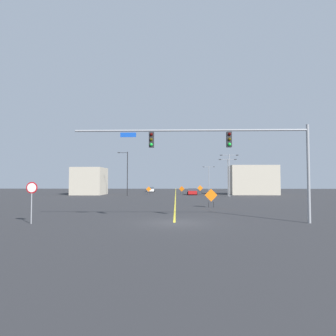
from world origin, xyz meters
TOP-DOWN VIEW (x-y plane):
  - ground at (0.00, 0.00)m, footprint 185.56×185.56m
  - road_centre_stripe at (0.00, 51.54)m, footprint 0.16×103.09m
  - traffic_signal_assembly at (3.46, -0.01)m, footprint 16.09×0.44m
  - stop_sign at (-9.47, -0.83)m, footprint 0.76×0.07m
  - street_lamp_far_right at (9.95, 36.01)m, footprint 3.37×0.24m
  - street_lamp_near_right at (10.03, 34.86)m, footprint 3.41×0.24m
  - street_lamp_near_left at (9.37, 63.47)m, footprint 3.42×0.24m
  - street_lamp_far_left at (-9.52, 36.98)m, footprint 2.02×0.24m
  - construction_sign_median_far at (-5.71, 42.49)m, footprint 1.10×0.21m
  - construction_sign_left_shoulder at (1.34, 44.19)m, footprint 1.21×0.22m
  - construction_sign_left_lane at (5.48, 45.86)m, footprint 1.26×0.34m
  - construction_sign_right_lane at (3.89, 11.77)m, footprint 1.38×0.12m
  - car_white_near at (-6.65, 59.24)m, footprint 2.17×4.63m
  - car_red_far at (3.47, 41.68)m, footprint 2.04×3.82m
  - roadside_building_west at (-18.28, 41.93)m, footprint 6.26×7.10m
  - roadside_building_east at (16.42, 42.91)m, footprint 9.72×5.62m

SIDE VIEW (x-z plane):
  - ground at x=0.00m, z-range 0.00..0.00m
  - road_centre_stripe at x=0.00m, z-range 0.00..0.01m
  - car_white_near at x=-6.65m, z-range -0.04..1.23m
  - car_red_far at x=3.47m, z-range -0.03..1.32m
  - construction_sign_median_far at x=-5.71m, z-range 0.21..1.92m
  - construction_sign_left_shoulder at x=1.34m, z-range 0.21..2.00m
  - construction_sign_left_lane at x=5.48m, z-range 0.25..2.21m
  - construction_sign_right_lane at x=3.89m, z-range 0.24..2.25m
  - stop_sign at x=-9.47m, z-range 0.56..3.33m
  - roadside_building_west at x=-18.28m, z-range 0.00..5.72m
  - roadside_building_east at x=16.42m, z-range 0.00..6.17m
  - street_lamp_near_left at x=9.37m, z-range 0.72..7.78m
  - street_lamp_far_right at x=9.95m, z-range 0.71..7.83m
  - street_lamp_near_right at x=10.03m, z-range 0.73..8.58m
  - street_lamp_far_left at x=-9.52m, z-range 0.44..9.00m
  - traffic_signal_assembly at x=3.46m, z-range 1.86..8.55m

